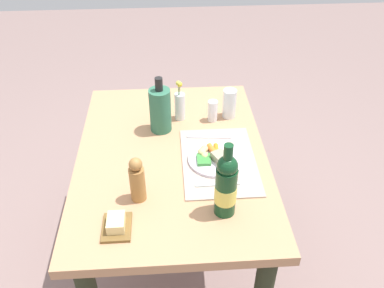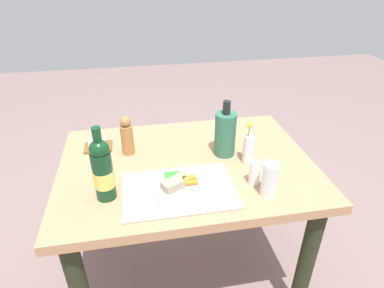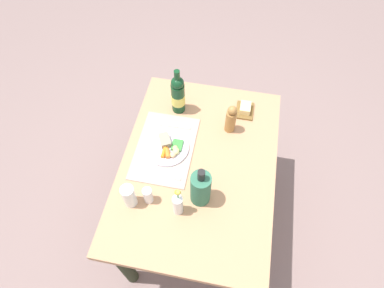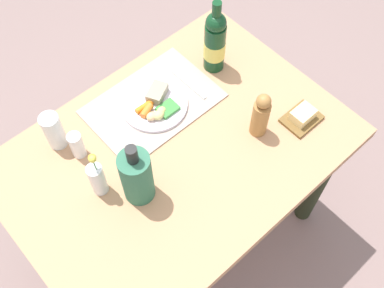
% 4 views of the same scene
% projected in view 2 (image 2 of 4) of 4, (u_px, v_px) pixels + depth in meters
% --- Properties ---
extents(ground_plane, '(8.00, 8.00, 0.00)m').
position_uv_depth(ground_plane, '(188.00, 270.00, 1.84)').
color(ground_plane, gray).
extents(dining_table, '(1.13, 0.81, 0.74)m').
position_uv_depth(dining_table, '(187.00, 184.00, 1.53)').
color(dining_table, tan).
rests_on(dining_table, ground_plane).
extents(placemat, '(0.45, 0.31, 0.01)m').
position_uv_depth(placemat, '(179.00, 190.00, 1.29)').
color(placemat, '#A89689').
rests_on(placemat, dining_table).
extents(dinner_plate, '(0.23, 0.23, 0.05)m').
position_uv_depth(dinner_plate, '(179.00, 184.00, 1.30)').
color(dinner_plate, white).
rests_on(dinner_plate, placemat).
extents(fork, '(0.02, 0.17, 0.00)m').
position_uv_depth(fork, '(141.00, 189.00, 1.29)').
color(fork, silver).
rests_on(fork, placemat).
extents(knife, '(0.03, 0.20, 0.00)m').
position_uv_depth(knife, '(218.00, 181.00, 1.34)').
color(knife, silver).
rests_on(knife, placemat).
extents(pepper_mill, '(0.06, 0.06, 0.19)m').
position_uv_depth(pepper_mill, '(127.00, 136.00, 1.49)').
color(pepper_mill, '#A3713B').
rests_on(pepper_mill, dining_table).
extents(cooler_bottle, '(0.10, 0.10, 0.27)m').
position_uv_depth(cooler_bottle, '(225.00, 133.00, 1.48)').
color(cooler_bottle, '#2F694E').
rests_on(cooler_bottle, dining_table).
extents(butter_dish, '(0.13, 0.10, 0.05)m').
position_uv_depth(butter_dish, '(98.00, 145.00, 1.57)').
color(butter_dish, brown).
rests_on(butter_dish, dining_table).
extents(water_tumbler, '(0.06, 0.06, 0.14)m').
position_uv_depth(water_tumbler, '(270.00, 182.00, 1.24)').
color(water_tumbler, silver).
rests_on(water_tumbler, dining_table).
extents(salt_shaker, '(0.05, 0.05, 0.10)m').
position_uv_depth(salt_shaker, '(255.00, 173.00, 1.31)').
color(salt_shaker, white).
rests_on(salt_shaker, dining_table).
extents(wine_bottle, '(0.08, 0.08, 0.30)m').
position_uv_depth(wine_bottle, '(103.00, 170.00, 1.20)').
color(wine_bottle, '#123D1F').
rests_on(wine_bottle, dining_table).
extents(flower_vase, '(0.05, 0.05, 0.21)m').
position_uv_depth(flower_vase, '(249.00, 148.00, 1.43)').
color(flower_vase, silver).
rests_on(flower_vase, dining_table).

